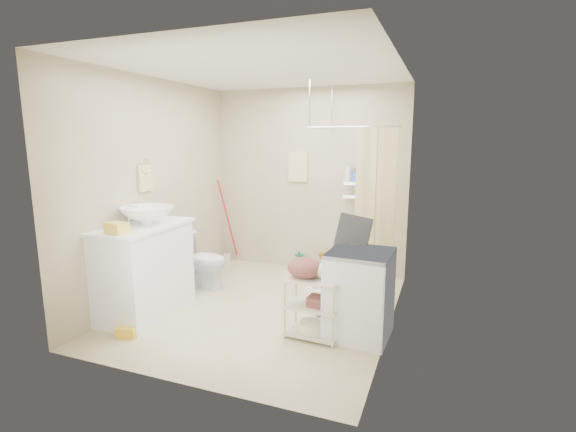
# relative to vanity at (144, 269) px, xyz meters

# --- Properties ---
(floor) EXTENTS (3.20, 3.20, 0.00)m
(floor) POSITION_rel_vanity_xyz_m (1.16, 0.57, -0.49)
(floor) COLOR beige
(floor) RESTS_ON ground
(ceiling) EXTENTS (2.80, 3.20, 0.04)m
(ceiling) POSITION_rel_vanity_xyz_m (1.16, 0.57, 2.11)
(ceiling) COLOR silver
(ceiling) RESTS_ON ground
(wall_back) EXTENTS (2.80, 0.04, 2.60)m
(wall_back) POSITION_rel_vanity_xyz_m (1.16, 2.17, 0.81)
(wall_back) COLOR #B9AE8F
(wall_back) RESTS_ON ground
(wall_front) EXTENTS (2.80, 0.04, 2.60)m
(wall_front) POSITION_rel_vanity_xyz_m (1.16, -1.03, 0.81)
(wall_front) COLOR #B9AE8F
(wall_front) RESTS_ON ground
(wall_left) EXTENTS (0.04, 3.20, 2.60)m
(wall_left) POSITION_rel_vanity_xyz_m (-0.24, 0.57, 0.81)
(wall_left) COLOR #B9AE8F
(wall_left) RESTS_ON ground
(wall_right) EXTENTS (0.04, 3.20, 2.60)m
(wall_right) POSITION_rel_vanity_xyz_m (2.56, 0.57, 0.81)
(wall_right) COLOR #B9AE8F
(wall_right) RESTS_ON ground
(vanity) EXTENTS (0.67, 1.15, 0.99)m
(vanity) POSITION_rel_vanity_xyz_m (0.00, 0.00, 0.00)
(vanity) COLOR white
(vanity) RESTS_ON ground
(sink) EXTENTS (0.68, 0.68, 0.19)m
(sink) POSITION_rel_vanity_xyz_m (0.03, 0.07, 0.59)
(sink) COLOR white
(sink) RESTS_ON vanity
(counter_basket) EXTENTS (0.21, 0.17, 0.11)m
(counter_basket) POSITION_rel_vanity_xyz_m (0.06, -0.41, 0.55)
(counter_basket) COLOR gold
(counter_basket) RESTS_ON vanity
(floor_basket) EXTENTS (0.32, 0.28, 0.14)m
(floor_basket) POSITION_rel_vanity_xyz_m (0.21, -0.54, -0.42)
(floor_basket) COLOR yellow
(floor_basket) RESTS_ON ground
(toilet) EXTENTS (0.71, 0.42, 0.70)m
(toilet) POSITION_rel_vanity_xyz_m (0.12, 0.94, -0.14)
(toilet) COLOR silver
(toilet) RESTS_ON ground
(mop) EXTENTS (0.13, 0.13, 1.29)m
(mop) POSITION_rel_vanity_xyz_m (-0.12, 2.02, 0.15)
(mop) COLOR red
(mop) RESTS_ON ground
(potted_plant_a) EXTENTS (0.19, 0.18, 0.30)m
(potted_plant_a) POSITION_rel_vanity_xyz_m (1.10, 1.97, -0.35)
(potted_plant_a) COLOR brown
(potted_plant_a) RESTS_ON ground
(potted_plant_b) EXTENTS (0.22, 0.23, 0.32)m
(potted_plant_b) POSITION_rel_vanity_xyz_m (1.45, 2.02, -0.33)
(potted_plant_b) COLOR brown
(potted_plant_b) RESTS_ON ground
(hanging_towel) EXTENTS (0.28, 0.03, 0.42)m
(hanging_towel) POSITION_rel_vanity_xyz_m (1.01, 2.15, 1.01)
(hanging_towel) COLOR beige
(hanging_towel) RESTS_ON wall_back
(towel_ring) EXTENTS (0.04, 0.22, 0.34)m
(towel_ring) POSITION_rel_vanity_xyz_m (-0.22, 0.37, 0.98)
(towel_ring) COLOR #E2CA83
(towel_ring) RESTS_ON wall_left
(tp_holder) EXTENTS (0.08, 0.12, 0.14)m
(tp_holder) POSITION_rel_vanity_xyz_m (-0.20, 0.62, 0.23)
(tp_holder) COLOR white
(tp_holder) RESTS_ON wall_left
(shower) EXTENTS (1.10, 1.10, 2.10)m
(shower) POSITION_rel_vanity_xyz_m (2.01, 1.62, 0.56)
(shower) COLOR white
(shower) RESTS_ON ground
(shampoo_bottle_a) EXTENTS (0.12, 0.12, 0.25)m
(shampoo_bottle_a) POSITION_rel_vanity_xyz_m (1.76, 2.09, 0.95)
(shampoo_bottle_a) COLOR silver
(shampoo_bottle_a) RESTS_ON shower
(shampoo_bottle_b) EXTENTS (0.10, 0.10, 0.19)m
(shampoo_bottle_b) POSITION_rel_vanity_xyz_m (1.84, 2.09, 0.92)
(shampoo_bottle_b) COLOR #3F55B2
(shampoo_bottle_b) RESTS_ON shower
(washing_machine) EXTENTS (0.61, 0.62, 0.85)m
(washing_machine) POSITION_rel_vanity_xyz_m (2.30, 0.29, -0.07)
(washing_machine) COLOR silver
(washing_machine) RESTS_ON ground
(laundry_rack) EXTENTS (0.54, 0.34, 0.72)m
(laundry_rack) POSITION_rel_vanity_xyz_m (1.90, 0.09, -0.14)
(laundry_rack) COLOR beige
(laundry_rack) RESTS_ON ground
(ironing_board) EXTENTS (0.34, 0.11, 1.18)m
(ironing_board) POSITION_rel_vanity_xyz_m (2.11, 0.44, 0.10)
(ironing_board) COLOR black
(ironing_board) RESTS_ON ground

